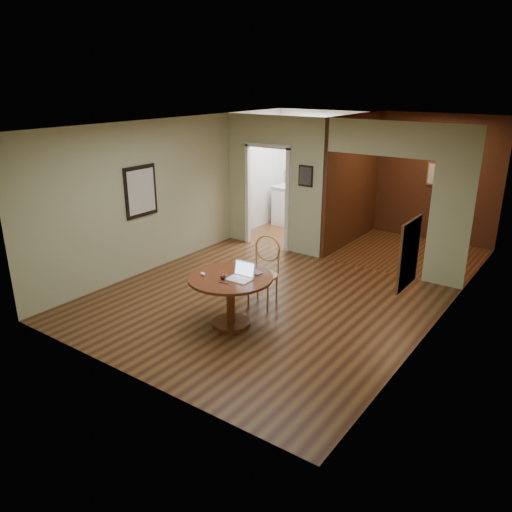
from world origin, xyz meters
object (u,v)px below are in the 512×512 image
Objects in this scene: chair at (265,267)px; open_laptop at (242,274)px; dining_table at (230,289)px; closed_laptop at (250,272)px.

chair reaches higher than open_laptop.
dining_table is 0.37m from closed_laptop.
open_laptop is at bearing -71.07° from closed_laptop.
open_laptop is at bearing -86.05° from chair.
dining_table is at bearing -106.47° from closed_laptop.
chair is 3.37× the size of closed_laptop.
closed_laptop is (0.16, -0.60, 0.15)m from chair.
dining_table is 0.88m from chair.
closed_laptop is (0.14, 0.28, 0.21)m from dining_table.
closed_laptop is (-0.03, 0.25, -0.05)m from open_laptop.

